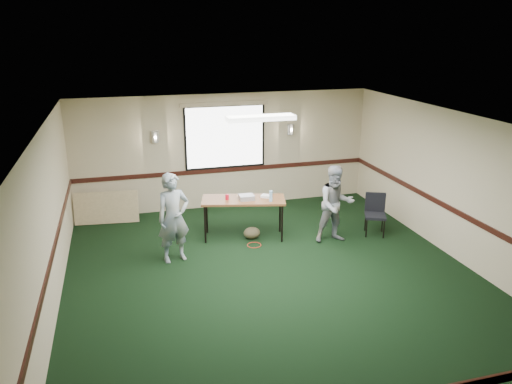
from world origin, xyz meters
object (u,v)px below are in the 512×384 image
object	(u,v)px
person_left	(174,218)
person_right	(336,204)
folding_table	(243,202)
conference_chair	(375,210)
projector	(246,197)

from	to	relation	value
person_left	person_right	bearing A→B (deg)	-14.96
folding_table	conference_chair	size ratio (longest dim) A/B	2.08
folding_table	person_right	distance (m)	1.84
folding_table	conference_chair	distance (m)	2.76
conference_chair	person_left	world-z (taller)	person_left
folding_table	person_left	bearing A→B (deg)	-141.48
projector	person_left	world-z (taller)	person_left
projector	conference_chair	size ratio (longest dim) A/B	0.34
conference_chair	person_right	size ratio (longest dim) A/B	0.54
folding_table	person_left	world-z (taller)	person_left
folding_table	conference_chair	xyz separation A→B (m)	(2.70, -0.52, -0.27)
folding_table	person_right	bearing A→B (deg)	-7.62
projector	conference_chair	bearing A→B (deg)	-9.03
folding_table	person_left	xyz separation A→B (m)	(-1.48, -0.68, 0.06)
conference_chair	folding_table	bearing A→B (deg)	-167.17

